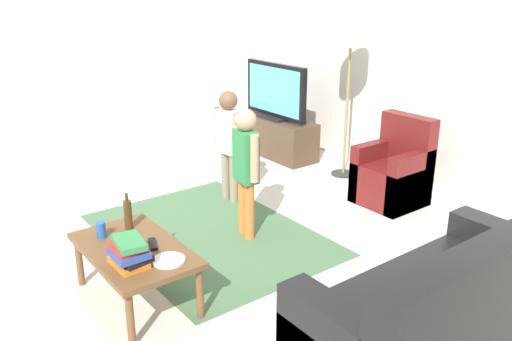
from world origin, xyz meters
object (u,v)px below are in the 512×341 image
object	(u,v)px
coffee_table	(135,254)
soda_can	(101,230)
tv_stand	(276,137)
armchair	(395,175)
child_center	(246,162)
plate	(169,260)
tv	(275,92)
tv_remote	(153,244)
book_stack	(130,253)
bottle	(128,214)
floor_lamp	(351,42)
couch	(445,315)
child_near_tv	(229,136)

from	to	relation	value
coffee_table	soda_can	world-z (taller)	soda_can
tv_stand	armchair	xyz separation A→B (m)	(1.98, -0.04, 0.05)
child_center	plate	world-z (taller)	child_center
tv	tv_remote	world-z (taller)	tv
book_stack	bottle	bearing A→B (deg)	156.71
floor_lamp	tv_remote	xyz separation A→B (m)	(1.03, -2.98, -1.11)
soda_can	book_stack	bearing A→B (deg)	-0.29
bottle	tv_stand	bearing A→B (deg)	121.74
floor_lamp	tv_stand	bearing A→B (deg)	-172.03
tv	couch	size ratio (longest dim) A/B	0.61
bottle	tv_remote	distance (m)	0.37
tv_stand	couch	size ratio (longest dim) A/B	0.67
plate	couch	bearing A→B (deg)	39.51
armchair	child_near_tv	xyz separation A→B (m)	(-1.05, -1.33, 0.40)
child_near_tv	child_center	world-z (taller)	child_center
tv	armchair	size ratio (longest dim) A/B	1.22
child_center	couch	bearing A→B (deg)	-0.35
tv_stand	plate	xyz separation A→B (m)	(2.38, -2.85, 0.18)
armchair	child_near_tv	bearing A→B (deg)	-128.33
bottle	soda_can	xyz separation A→B (m)	(0.02, -0.22, -0.06)
armchair	plate	xyz separation A→B (m)	(0.40, -2.81, 0.13)
coffee_table	bottle	distance (m)	0.36
tv	tv_remote	size ratio (longest dim) A/B	6.47
child_center	tv_remote	bearing A→B (deg)	-69.45
coffee_table	plate	world-z (taller)	plate
coffee_table	child_near_tv	bearing A→B (deg)	125.80
bottle	plate	world-z (taller)	bottle
floor_lamp	child_near_tv	world-z (taller)	floor_lamp
bottle	soda_can	distance (m)	0.23
tv_stand	tv	distance (m)	0.60
tv_stand	floor_lamp	bearing A→B (deg)	7.97
couch	tv_remote	bearing A→B (deg)	-145.99
tv_remote	floor_lamp	bearing A→B (deg)	129.05
tv_stand	floor_lamp	world-z (taller)	floor_lamp
tv	coffee_table	world-z (taller)	tv
child_center	tv_remote	world-z (taller)	child_center
child_near_tv	tv_remote	bearing A→B (deg)	-50.82
tv_remote	bottle	bearing A→B (deg)	-156.69
book_stack	tv_remote	xyz separation A→B (m)	(-0.17, 0.24, -0.08)
book_stack	soda_can	distance (m)	0.50
child_near_tv	child_center	distance (m)	0.85
couch	floor_lamp	bearing A→B (deg)	144.55
floor_lamp	soda_can	bearing A→B (deg)	-77.79
floor_lamp	child_near_tv	size ratio (longest dim) A/B	1.54
floor_lamp	plate	world-z (taller)	floor_lamp
book_stack	child_center	bearing A→B (deg)	113.33
child_near_tv	plate	distance (m)	2.09
couch	bottle	bearing A→B (deg)	-150.52
plate	coffee_table	bearing A→B (deg)	-162.66
tv	soda_can	size ratio (longest dim) A/B	9.17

